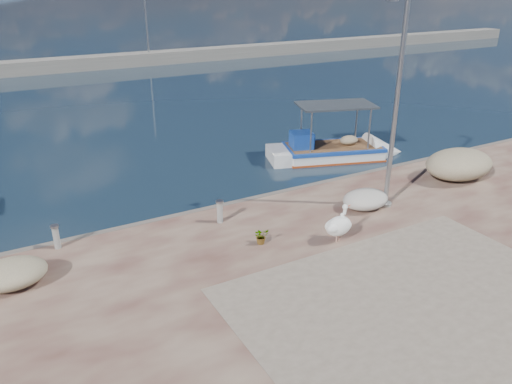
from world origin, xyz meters
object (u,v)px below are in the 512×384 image
object	(u,v)px
bollard_near	(220,211)
boat_right	(332,153)
lamp_post	(395,114)
pelican	(339,225)

from	to	relation	value
bollard_near	boat_right	bearing A→B (deg)	29.34
boat_right	lamp_post	size ratio (longest dim) A/B	0.96
lamp_post	bollard_near	xyz separation A→B (m)	(-5.74, 1.61, -2.87)
boat_right	lamp_post	xyz separation A→B (m)	(-2.31, -6.13, 3.56)
boat_right	pelican	size ratio (longest dim) A/B	5.59
boat_right	bollard_near	xyz separation A→B (m)	(-8.05, -4.52, 0.69)
boat_right	bollard_near	size ratio (longest dim) A/B	8.51
pelican	lamp_post	distance (m)	4.37
pelican	bollard_near	bearing A→B (deg)	111.45
lamp_post	bollard_near	distance (m)	6.62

